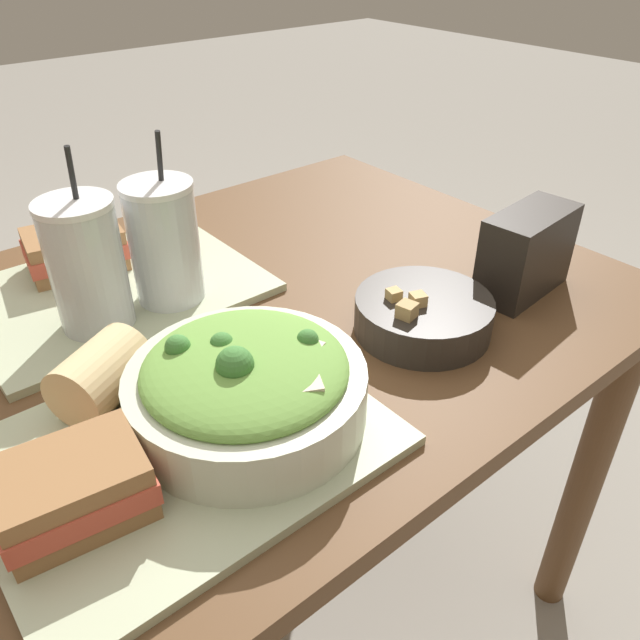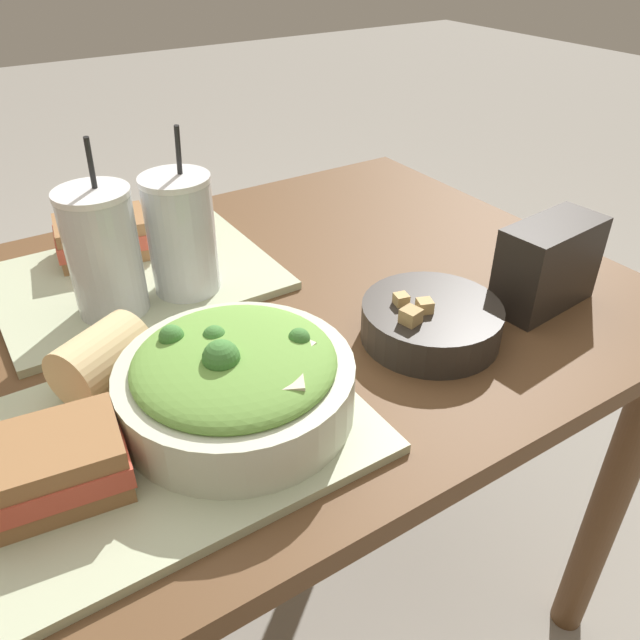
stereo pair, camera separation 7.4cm
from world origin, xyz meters
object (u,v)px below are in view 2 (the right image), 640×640
Objects in this scene: sandwich_near at (54,466)px; chip_bag at (548,265)px; baguette_near at (103,358)px; drink_cup_dark at (104,256)px; soup_bowl at (431,321)px; salad_bowl at (236,379)px; napkin_folded at (135,351)px; drink_cup_red at (184,238)px; sandwich_far at (103,237)px.

chip_bag reaches higher than sandwich_near.
drink_cup_dark reaches higher than baguette_near.
soup_bowl is at bearing 9.26° from sandwich_near.
soup_bowl is at bearing 0.87° from salad_bowl.
salad_bowl is 0.28m from soup_bowl.
baguette_near is 0.66× the size of napkin_folded.
drink_cup_dark is 0.11m from drink_cup_red.
drink_cup_red is (0.07, -0.17, 0.05)m from sandwich_far.
chip_bag is 0.86× the size of napkin_folded.
sandwich_far is at bearing 131.00° from chip_bag.
drink_cup_dark is at bearing -48.73° from baguette_near.
salad_bowl reaches higher than baguette_near.
soup_bowl reaches higher than napkin_folded.
baguette_near is 0.79× the size of sandwich_far.
salad_bowl is 0.45m from sandwich_far.
drink_cup_red reaches higher than napkin_folded.
baguette_near is 0.77× the size of chip_bag.
chip_bag reaches higher than salad_bowl.
chip_bag is at bearing -29.32° from drink_cup_dark.
chip_bag is (0.49, -0.46, 0.02)m from sandwich_far.
sandwich_near is at bearing -178.16° from soup_bowl.
salad_bowl is 1.38× the size of napkin_folded.
drink_cup_dark is at bearing 140.30° from soup_bowl.
chip_bag is at bearing -20.57° from napkin_folded.
sandwich_far is (-0.29, 0.44, 0.02)m from soup_bowl.
sandwich_near and sandwich_far have the same top height.
baguette_near is at bearing 65.01° from sandwich_near.
salad_bowl is 1.40× the size of soup_bowl.
sandwich_near reaches higher than napkin_folded.
sandwich_near reaches higher than soup_bowl.
drink_cup_red reaches higher than chip_bag.
baguette_near reaches higher than soup_bowl.
salad_bowl reaches higher than sandwich_far.
drink_cup_dark is 1.02× the size of drink_cup_red.
salad_bowl is at bearing -72.71° from napkin_folded.
soup_bowl is 0.36m from drink_cup_red.
salad_bowl is 0.20m from sandwich_near.
baguette_near is 0.23m from drink_cup_red.
sandwich_far is 0.65× the size of drink_cup_dark.
salad_bowl is 0.29m from drink_cup_dark.
drink_cup_red reaches higher than sandwich_near.
sandwich_near is 1.15× the size of baguette_near.
baguette_near is 0.51× the size of drink_cup_dark.
sandwich_far is 0.18m from drink_cup_dark.
sandwich_far is (0.18, 0.46, 0.00)m from sandwich_near.
baguette_near is at bearing -137.37° from drink_cup_red.
napkin_folded is (-0.05, -0.26, -0.04)m from sandwich_far.
sandwich_near is at bearing 118.94° from baguette_near.
soup_bowl is (0.28, 0.00, -0.03)m from salad_bowl.
baguette_near is 0.60m from chip_bag.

